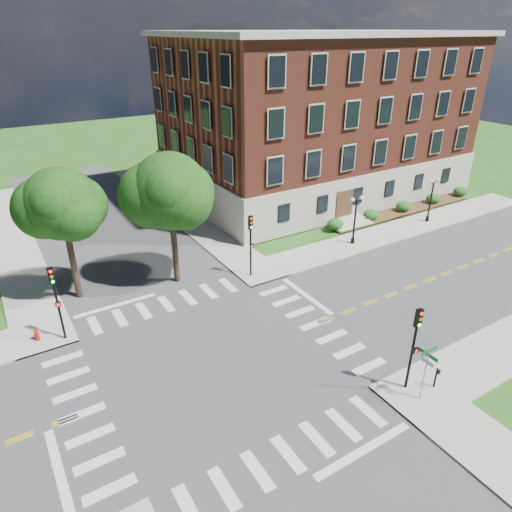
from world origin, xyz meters
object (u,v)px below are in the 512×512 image
traffic_signal_se (415,339)px  twin_lamp_west (355,217)px  push_button_post (436,377)px  twin_lamp_east (431,197)px  street_sign_pole (427,364)px  traffic_signal_ne (251,238)px  traffic_signal_nw (56,295)px  fire_hydrant (37,335)px

traffic_signal_se → twin_lamp_west: bearing=56.5°
twin_lamp_west → push_button_post: twin_lamp_west is taller
push_button_post → twin_lamp_west: bearing=61.3°
twin_lamp_west → twin_lamp_east: 9.59m
twin_lamp_west → street_sign_pole: twin_lamp_west is taller
traffic_signal_ne → twin_lamp_east: (20.07, 0.28, -0.66)m
traffic_signal_ne → push_button_post: size_ratio=4.00×
traffic_signal_se → traffic_signal_ne: 14.53m
traffic_signal_ne → traffic_signal_nw: same height
street_sign_pole → fire_hydrant: 21.99m
fire_hydrant → push_button_post: bearing=-41.8°
twin_lamp_east → fire_hydrant: size_ratio=5.64×
street_sign_pole → fire_hydrant: street_sign_pole is taller
traffic_signal_se → twin_lamp_east: 24.39m
traffic_signal_ne → twin_lamp_west: 10.50m
traffic_signal_nw → push_button_post: traffic_signal_nw is taller
street_sign_pole → twin_lamp_west: bearing=58.0°
push_button_post → traffic_signal_nw: bearing=137.0°
twin_lamp_west → twin_lamp_east: bearing=-0.1°
twin_lamp_west → street_sign_pole: bearing=-122.0°
traffic_signal_ne → push_button_post: (1.95, -15.27, -2.39)m
twin_lamp_east → push_button_post: bearing=-139.4°
twin_lamp_west → fire_hydrant: bearing=-179.1°
twin_lamp_east → push_button_post: (-18.12, -15.55, -1.73)m
traffic_signal_ne → traffic_signal_se: bearing=-87.3°
traffic_signal_ne → fire_hydrant: traffic_signal_ne is taller
traffic_signal_nw → push_button_post: (15.51, -14.44, -2.39)m
traffic_signal_nw → twin_lamp_west: traffic_signal_nw is taller
traffic_signal_nw → street_sign_pole: (14.21, -14.61, -0.88)m
traffic_signal_nw → push_button_post: size_ratio=4.00×
fire_hydrant → traffic_signal_ne: bearing=0.4°
push_button_post → twin_lamp_east: bearing=40.6°
street_sign_pole → traffic_signal_se: bearing=87.7°
twin_lamp_east → traffic_signal_nw: bearing=-178.1°
traffic_signal_nw → street_sign_pole: size_ratio=1.55×
traffic_signal_se → traffic_signal_nw: same height
fire_hydrant → twin_lamp_east: bearing=0.6°
twin_lamp_east → twin_lamp_west: bearing=179.9°
traffic_signal_ne → fire_hydrant: bearing=-179.6°
twin_lamp_east → street_sign_pole: size_ratio=1.36×
traffic_signal_se → fire_hydrant: (-15.69, 14.40, -2.72)m
street_sign_pole → fire_hydrant: bearing=135.6°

